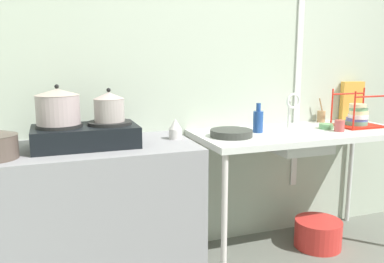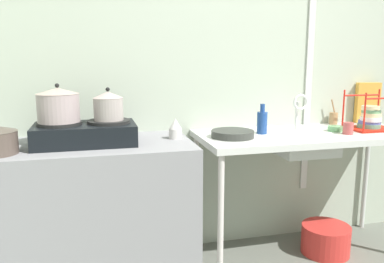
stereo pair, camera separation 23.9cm
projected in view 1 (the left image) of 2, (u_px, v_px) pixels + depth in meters
wall_back at (252, 77)px, 2.92m from camera, size 4.55×0.10×2.45m
wall_metal_strip at (299, 60)px, 2.97m from camera, size 0.05×0.01×1.96m
counter_concrete at (92, 219)px, 2.32m from camera, size 1.22×0.62×0.87m
counter_sink at (301, 140)px, 2.73m from camera, size 1.48×0.62×0.87m
stove at (86, 135)px, 2.22m from camera, size 0.57×0.33×0.14m
pot_on_left_burner at (58, 106)px, 2.14m from camera, size 0.24×0.24×0.22m
pot_on_right_burner at (109, 107)px, 2.24m from camera, size 0.17×0.17×0.19m
percolator at (175, 129)px, 2.43m from camera, size 0.08×0.08×0.13m
sink_basin at (299, 142)px, 2.68m from camera, size 0.37×0.30×0.13m
faucet at (292, 104)px, 2.78m from camera, size 0.11×0.07×0.25m
frying_pan at (231, 133)px, 2.51m from camera, size 0.27×0.27×0.04m
dish_rack at (358, 117)px, 2.87m from camera, size 0.31×0.25×0.27m
cup_by_rack at (339, 126)px, 2.69m from camera, size 0.07×0.07×0.08m
small_bowl_on_drainboard at (326, 126)px, 2.79m from camera, size 0.10×0.10×0.04m
bottle_by_sink at (258, 121)px, 2.65m from camera, size 0.07×0.07×0.20m
cereal_box at (352, 101)px, 3.16m from camera, size 0.19×0.08×0.31m
utensil_jar at (321, 116)px, 3.08m from camera, size 0.06×0.06×0.19m
bucket_on_floor at (318, 233)px, 2.89m from camera, size 0.34×0.34×0.20m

